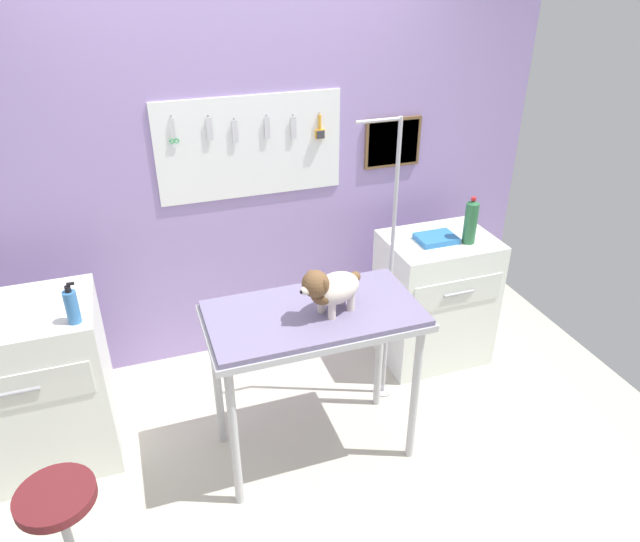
# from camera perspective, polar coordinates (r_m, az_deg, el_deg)

# --- Properties ---
(ground) EXTENTS (4.40, 4.00, 0.04)m
(ground) POSITION_cam_1_polar(r_m,az_deg,el_deg) (3.37, -1.42, -18.97)
(ground) COLOR beige
(rear_wall_panel) EXTENTS (4.00, 0.11, 2.30)m
(rear_wall_panel) POSITION_cam_1_polar(r_m,az_deg,el_deg) (3.75, -7.59, 7.97)
(rear_wall_panel) COLOR #9D84C2
(rear_wall_panel) RESTS_ON ground
(grooming_table) EXTENTS (1.08, 0.57, 0.92)m
(grooming_table) POSITION_cam_1_polar(r_m,az_deg,el_deg) (2.95, -0.58, -5.47)
(grooming_table) COLOR #B7B7BC
(grooming_table) RESTS_ON ground
(grooming_arm) EXTENTS (0.30, 0.11, 1.75)m
(grooming_arm) POSITION_cam_1_polar(r_m,az_deg,el_deg) (3.37, 6.66, -0.89)
(grooming_arm) COLOR #B7B7BC
(grooming_arm) RESTS_ON ground
(dog) EXTENTS (0.36, 0.25, 0.26)m
(dog) POSITION_cam_1_polar(r_m,az_deg,el_deg) (2.80, 0.98, -1.69)
(dog) COLOR beige
(dog) RESTS_ON grooming_table
(counter_left) EXTENTS (0.80, 0.58, 0.93)m
(counter_left) POSITION_cam_1_polar(r_m,az_deg,el_deg) (3.47, -26.36, -10.14)
(counter_left) COLOR silver
(counter_left) RESTS_ON ground
(cabinet_right) EXTENTS (0.68, 0.54, 0.87)m
(cabinet_right) POSITION_cam_1_polar(r_m,az_deg,el_deg) (3.97, 10.97, -2.61)
(cabinet_right) COLOR white
(cabinet_right) RESTS_ON ground
(stool) EXTENTS (0.32, 0.32, 0.55)m
(stool) POSITION_cam_1_polar(r_m,az_deg,el_deg) (2.83, -23.85, -20.40)
(stool) COLOR #9E9EA3
(stool) RESTS_ON ground
(pump_bottle_white) EXTENTS (0.06, 0.06, 0.21)m
(pump_bottle_white) POSITION_cam_1_polar(r_m,az_deg,el_deg) (2.97, -22.84, -3.16)
(pump_bottle_white) COLOR #3774B5
(pump_bottle_white) RESTS_ON counter_left
(soda_bottle) EXTENTS (0.08, 0.08, 0.30)m
(soda_bottle) POSITION_cam_1_polar(r_m,az_deg,el_deg) (3.71, 14.35, 4.64)
(soda_bottle) COLOR #2A683D
(soda_bottle) RESTS_ON cabinet_right
(supply_tray) EXTENTS (0.24, 0.18, 0.04)m
(supply_tray) POSITION_cam_1_polar(r_m,az_deg,el_deg) (3.73, 11.17, 3.10)
(supply_tray) COLOR #2E76BF
(supply_tray) RESTS_ON cabinet_right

